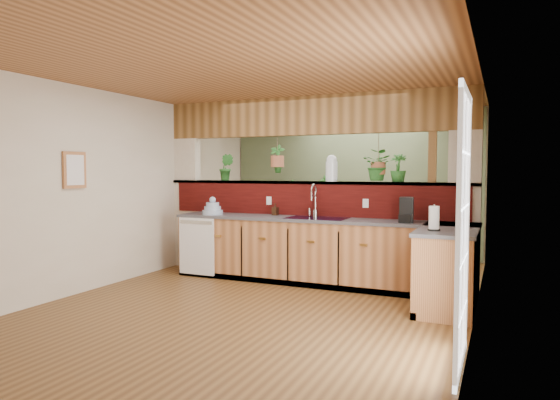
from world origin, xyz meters
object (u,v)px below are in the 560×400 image
at_px(faucet, 314,199).
at_px(coffee_maker, 406,211).
at_px(glass_jar, 332,168).
at_px(shelving_console, 309,227).
at_px(soap_dispenser, 275,209).
at_px(paper_towel, 434,219).
at_px(dish_stack, 213,209).

xyz_separation_m(faucet, coffee_maker, (1.30, -0.21, -0.10)).
relative_size(glass_jar, shelving_console, 0.26).
height_order(soap_dispenser, glass_jar, glass_jar).
distance_m(coffee_maker, glass_jar, 1.31).
xyz_separation_m(soap_dispenser, paper_towel, (2.32, -0.97, 0.04)).
relative_size(coffee_maker, glass_jar, 0.84).
bearing_deg(glass_jar, shelving_console, 119.01).
distance_m(paper_towel, glass_jar, 2.02).
height_order(dish_stack, soap_dispenser, dish_stack).
distance_m(soap_dispenser, paper_towel, 2.52).
distance_m(faucet, coffee_maker, 1.32).
height_order(soap_dispenser, paper_towel, paper_towel).
xyz_separation_m(faucet, glass_jar, (0.18, 0.22, 0.43)).
height_order(coffee_maker, paper_towel, coffee_maker).
xyz_separation_m(soap_dispenser, shelving_console, (-0.28, 2.12, -0.49)).
xyz_separation_m(dish_stack, shelving_console, (0.60, 2.39, -0.48)).
height_order(paper_towel, glass_jar, glass_jar).
xyz_separation_m(coffee_maker, shelving_console, (-2.17, 2.33, -0.54)).
bearing_deg(dish_stack, faucet, 10.60).
bearing_deg(paper_towel, dish_stack, 167.78).
bearing_deg(dish_stack, paper_towel, -12.22).
bearing_deg(soap_dispenser, shelving_console, 97.45).
bearing_deg(dish_stack, coffee_maker, 1.34).
bearing_deg(glass_jar, dish_stack, -163.35).
xyz_separation_m(faucet, soap_dispenser, (-0.60, 0.00, -0.16)).
bearing_deg(glass_jar, faucet, -129.55).
distance_m(paper_towel, shelving_console, 4.07).
distance_m(soap_dispenser, coffee_maker, 1.91).
bearing_deg(faucet, coffee_maker, -9.21).
relative_size(soap_dispenser, glass_jar, 0.46).
distance_m(faucet, shelving_console, 2.38).
bearing_deg(shelving_console, dish_stack, -114.69).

